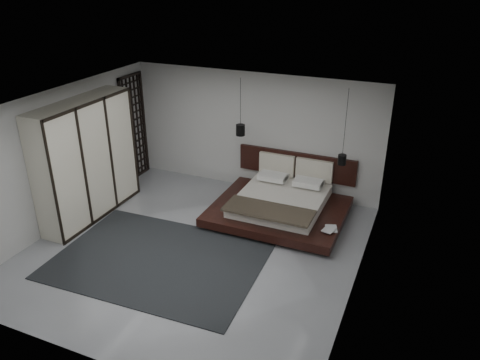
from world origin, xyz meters
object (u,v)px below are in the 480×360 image
at_px(pendant_right, 342,159).
at_px(wardrobe, 86,160).
at_px(bed, 281,203).
at_px(pendant_left, 240,130).
at_px(lattice_screen, 134,127).
at_px(rug, 159,260).

height_order(pendant_right, wardrobe, pendant_right).
bearing_deg(bed, pendant_right, 20.91).
height_order(bed, pendant_left, pendant_left).
height_order(lattice_screen, wardrobe, lattice_screen).
height_order(wardrobe, rug, wardrobe).
bearing_deg(rug, bed, 58.97).
xyz_separation_m(pendant_left, rug, (-0.38, -2.95, -1.64)).
distance_m(bed, pendant_left, 1.83).
bearing_deg(pendant_right, bed, -159.09).
bearing_deg(lattice_screen, pendant_right, -1.21).
distance_m(bed, wardrobe, 4.19).
bearing_deg(wardrobe, pendant_right, 21.91).
height_order(pendant_left, rug, pendant_left).
xyz_separation_m(pendant_right, rug, (-2.65, -2.95, -1.31)).
bearing_deg(lattice_screen, wardrobe, -83.11).
bearing_deg(pendant_right, rug, -131.90).
bearing_deg(rug, pendant_right, 48.10).
xyz_separation_m(bed, pendant_right, (1.13, 0.43, 1.04)).
bearing_deg(bed, lattice_screen, 172.33).
bearing_deg(wardrobe, rug, -23.40).
distance_m(lattice_screen, bed, 4.19).
xyz_separation_m(pendant_right, wardrobe, (-4.91, -1.97, -0.06)).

